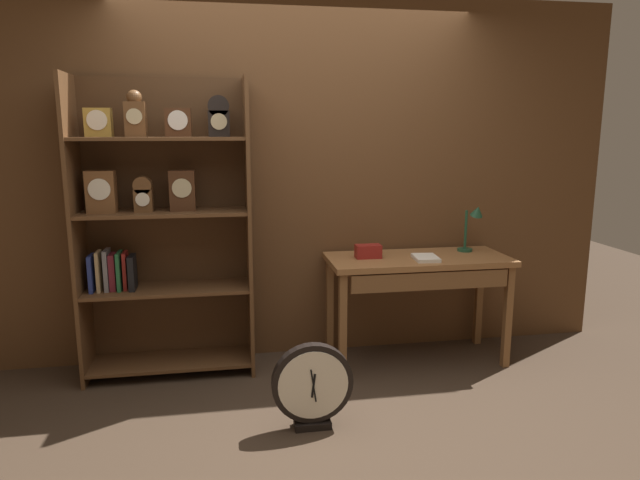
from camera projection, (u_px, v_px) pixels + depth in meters
ground_plane at (328, 433)px, 3.14m from camera, size 10.00×10.00×0.00m
back_wood_panel at (297, 181)px, 4.09m from camera, size 4.80×0.05×2.60m
bookshelf at (161, 223)px, 3.77m from camera, size 1.13×0.39×2.01m
workbench at (419, 271)px, 4.00m from camera, size 1.29×0.56×0.78m
desk_lamp at (473, 223)px, 4.12m from camera, size 0.16×0.16×0.36m
toolbox_small at (368, 251)px, 3.96m from camera, size 0.18×0.10×0.09m
open_repair_manual at (426, 258)px, 3.91m from camera, size 0.18×0.23×0.02m
round_clock_large at (312, 385)px, 3.15m from camera, size 0.46×0.11×0.50m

